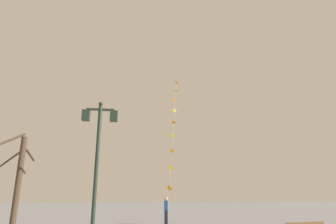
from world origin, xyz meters
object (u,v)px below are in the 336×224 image
at_px(bare_tree, 18,179).
at_px(kite_train, 173,128).
at_px(kite_flyer, 166,210).
at_px(twin_lantern_lamp_post, 98,144).

bearing_deg(bare_tree, kite_train, 51.70).
xyz_separation_m(kite_train, bare_tree, (-9.63, -12.20, -5.79)).
bearing_deg(kite_train, kite_flyer, -101.32).
distance_m(twin_lantern_lamp_post, bare_tree, 6.66).
height_order(kite_flyer, bare_tree, bare_tree).
distance_m(twin_lantern_lamp_post, kite_flyer, 9.81).
height_order(kite_train, bare_tree, kite_train).
bearing_deg(twin_lantern_lamp_post, kite_train, 73.00).
bearing_deg(twin_lantern_lamp_post, bare_tree, 132.13).
bearing_deg(bare_tree, twin_lantern_lamp_post, -47.87).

